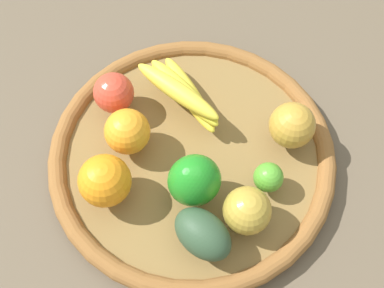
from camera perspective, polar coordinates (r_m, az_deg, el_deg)
name	(u,v)px	position (r m, az deg, el deg)	size (l,w,h in m)	color
ground_plane	(192,161)	(0.85, 0.00, -1.92)	(2.40, 2.40, 0.00)	brown
basket	(192,156)	(0.83, 0.00, -1.33)	(0.48, 0.48, 0.04)	olive
lime_0	(268,177)	(0.78, 8.77, -3.81)	(0.05, 0.05, 0.05)	#4FA02D
orange_1	(127,132)	(0.80, -7.44, 1.43)	(0.07, 0.07, 0.07)	orange
orange_0	(105,181)	(0.76, -9.99, -4.18)	(0.08, 0.08, 0.08)	orange
banana_bunch	(184,92)	(0.84, -0.90, 5.98)	(0.18, 0.12, 0.06)	yellow
avocado	(203,234)	(0.72, 1.24, -10.30)	(0.09, 0.06, 0.06)	#304B31
apple_2	(247,211)	(0.74, 6.35, -7.61)	(0.07, 0.07, 0.07)	#B39134
apple_0	(114,93)	(0.84, -8.99, 5.83)	(0.07, 0.07, 0.07)	#D8432E
bell_pepper	(194,181)	(0.74, 0.28, -4.22)	(0.08, 0.07, 0.09)	#1F8620
apple_1	(292,125)	(0.81, 11.43, 2.12)	(0.08, 0.08, 0.08)	#BA8C32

